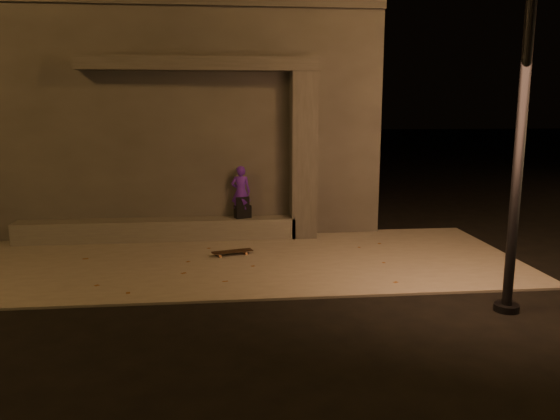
{
  "coord_description": "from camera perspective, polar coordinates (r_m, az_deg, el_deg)",
  "views": [
    {
      "loc": [
        -0.07,
        -8.07,
        2.92
      ],
      "look_at": [
        1.0,
        2.0,
        0.98
      ],
      "focal_mm": 35.0,
      "sensor_mm": 36.0,
      "label": 1
    }
  ],
  "objects": [
    {
      "name": "street_lamp_0",
      "position": [
        8.22,
        24.54,
        16.17
      ],
      "size": [
        0.36,
        0.36,
        6.69
      ],
      "color": "black",
      "rests_on": "ground"
    },
    {
      "name": "backpack",
      "position": [
        12.04,
        -3.92,
        -0.04
      ],
      "size": [
        0.39,
        0.31,
        0.48
      ],
      "rotation": [
        0.0,
        0.0,
        0.31
      ],
      "color": "black",
      "rests_on": "ledge"
    },
    {
      "name": "building",
      "position": [
        14.59,
        -9.86,
        9.44
      ],
      "size": [
        9.0,
        5.1,
        5.22
      ],
      "color": "#3A3734",
      "rests_on": "ground"
    },
    {
      "name": "canopy",
      "position": [
        11.91,
        -8.41,
        14.86
      ],
      "size": [
        5.0,
        0.7,
        0.28
      ],
      "primitive_type": "cube",
      "color": "#3A3734",
      "rests_on": "column"
    },
    {
      "name": "ground",
      "position": [
        8.58,
        -5.31,
        -9.12
      ],
      "size": [
        120.0,
        120.0,
        0.0
      ],
      "primitive_type": "plane",
      "color": "black",
      "rests_on": "ground"
    },
    {
      "name": "skateboarder",
      "position": [
        11.97,
        -4.12,
        1.89
      ],
      "size": [
        0.45,
        0.32,
        1.15
      ],
      "primitive_type": "imported",
      "rotation": [
        0.0,
        0.0,
        3.04
      ],
      "color": "#46189F",
      "rests_on": "ledge"
    },
    {
      "name": "skateboard",
      "position": [
        10.75,
        -5.02,
        -4.36
      ],
      "size": [
        0.82,
        0.41,
        0.09
      ],
      "rotation": [
        0.0,
        0.0,
        0.27
      ],
      "color": "black",
      "rests_on": "sidewalk"
    },
    {
      "name": "sidewalk",
      "position": [
        10.48,
        -5.48,
        -5.29
      ],
      "size": [
        11.0,
        4.4,
        0.04
      ],
      "primitive_type": "cube",
      "color": "slate",
      "rests_on": "ground"
    },
    {
      "name": "ledge",
      "position": [
        12.2,
        -12.66,
        -2.02
      ],
      "size": [
        6.0,
        0.55,
        0.45
      ],
      "primitive_type": "cube",
      "color": "#55534D",
      "rests_on": "sidewalk"
    },
    {
      "name": "column",
      "position": [
        12.0,
        2.45,
        5.65
      ],
      "size": [
        0.55,
        0.55,
        3.6
      ],
      "primitive_type": "cube",
      "color": "#3A3734",
      "rests_on": "sidewalk"
    }
  ]
}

